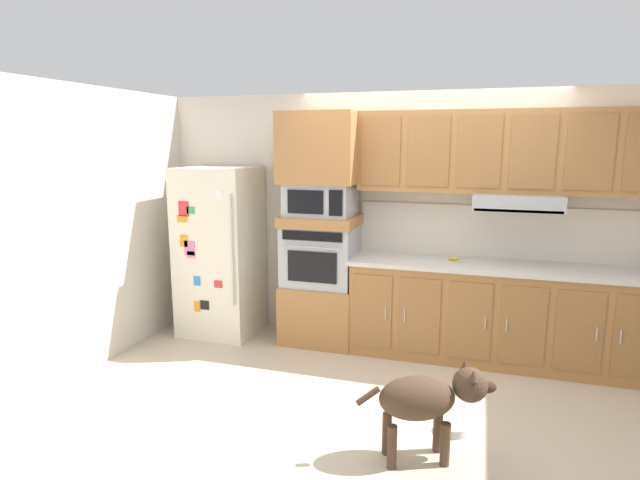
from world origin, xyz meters
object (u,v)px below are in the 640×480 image
object	(u,v)px
screwdriver	(454,259)
refrigerator	(220,251)
built_in_oven	(321,255)
dog_food_bowl	(453,428)
microwave	(321,199)
dog	(429,398)

from	to	relation	value
screwdriver	refrigerator	bearing A→B (deg)	-177.49
built_in_oven	dog_food_bowl	distance (m)	2.17
microwave	dog	distance (m)	2.41
built_in_oven	dog_food_bowl	bearing A→B (deg)	-44.79
microwave	dog_food_bowl	bearing A→B (deg)	-44.79
refrigerator	microwave	bearing A→B (deg)	3.54
built_in_oven	dog_food_bowl	size ratio (longest dim) A/B	3.50
microwave	refrigerator	bearing A→B (deg)	-176.46
refrigerator	dog	distance (m)	2.94
built_in_oven	dog	bearing A→B (deg)	-54.49
built_in_oven	dog	xyz separation A→B (m)	(1.26, -1.77, -0.48)
refrigerator	screwdriver	world-z (taller)	refrigerator
microwave	built_in_oven	bearing A→B (deg)	179.23
screwdriver	dog_food_bowl	distance (m)	1.70
refrigerator	microwave	xyz separation A→B (m)	(1.10, 0.07, 0.58)
refrigerator	dog_food_bowl	bearing A→B (deg)	-28.00
refrigerator	built_in_oven	distance (m)	1.10
dog	dog_food_bowl	bearing A→B (deg)	46.04
built_in_oven	screwdriver	xyz separation A→B (m)	(1.30, 0.04, 0.03)
refrigerator	dog	size ratio (longest dim) A/B	2.04
refrigerator	microwave	world-z (taller)	refrigerator
built_in_oven	screwdriver	size ratio (longest dim) A/B	4.18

